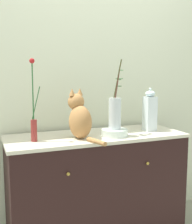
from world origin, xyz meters
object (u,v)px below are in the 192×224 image
Objects in this scene: vase_slim_green at (34,119)px; jar_lidded_porcelain at (150,111)px; sideboard at (96,187)px; cat_sitting at (80,118)px; bowl_porcelain at (115,133)px; vase_glass_clear at (115,112)px.

vase_slim_green is 0.97m from jar_lidded_porcelain.
sideboard is 0.62m from cat_sitting.
sideboard is 3.91× the size of jar_lidded_porcelain.
sideboard is 2.41× the size of vase_slim_green.
cat_sitting is (-0.16, -0.07, 0.59)m from sideboard.
bowl_porcelain is at bearing -5.11° from vase_slim_green.
cat_sitting is at bearing -4.56° from vase_slim_green.
jar_lidded_porcelain is at bearing 1.62° from vase_slim_green.
vase_glass_clear is (0.00, 0.00, 0.16)m from bowl_porcelain.
bowl_porcelain is (0.11, -0.10, 0.46)m from sideboard.
vase_glass_clear is (0.61, -0.05, 0.03)m from vase_slim_green.
sideboard is 2.64× the size of vase_glass_clear.
vase_glass_clear reaches higher than bowl_porcelain.
jar_lidded_porcelain reaches higher than bowl_porcelain.
vase_slim_green reaches higher than bowl_porcelain.
sideboard is 0.64m from vase_glass_clear.
vase_glass_clear reaches higher than jar_lidded_porcelain.
vase_glass_clear reaches higher than sideboard.
vase_slim_green is 0.61m from vase_glass_clear.
bowl_porcelain reaches higher than sideboard.
vase_slim_green is 0.62m from bowl_porcelain.
vase_slim_green is at bearing 175.01° from vase_glass_clear.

